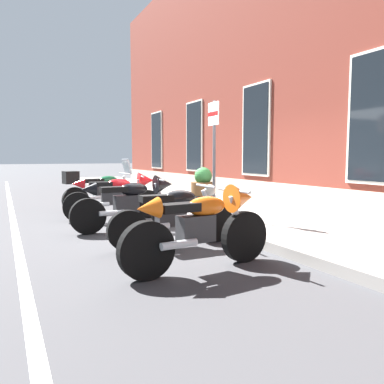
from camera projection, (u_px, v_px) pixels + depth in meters
name	position (u px, v px, depth m)	size (l,w,h in m)	color
ground_plane	(192.00, 225.00, 7.53)	(140.00, 140.00, 0.00)	#38383A
sidewalk	(252.00, 216.00, 8.18)	(31.94, 2.92, 0.15)	gray
lane_stripe	(17.00, 241.00, 6.10)	(31.94, 0.12, 0.01)	silver
motorcycle_green_touring	(100.00, 190.00, 9.38)	(0.70, 2.11, 1.31)	black
motorcycle_red_sport	(118.00, 194.00, 8.13)	(0.62, 2.14, 1.02)	black
motorcycle_black_sport	(133.00, 201.00, 6.96)	(0.62, 2.14, 1.01)	black
motorcycle_black_naked	(175.00, 216.00, 5.71)	(0.62, 2.04, 0.93)	black
motorcycle_orange_sport	(205.00, 224.00, 4.52)	(0.62, 2.06, 1.02)	black
parking_sign	(214.00, 143.00, 7.34)	(0.36, 0.07, 2.30)	#4C4C51
barrel_planter	(203.00, 191.00, 8.59)	(0.58, 0.58, 0.98)	brown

